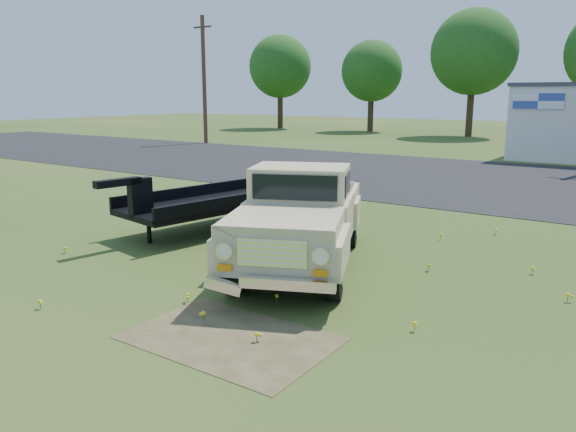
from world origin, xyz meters
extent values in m
plane|color=#2B4A17|center=(0.00, 0.00, 0.00)|extent=(140.00, 140.00, 0.00)
cube|color=black|center=(0.00, 15.00, 0.00)|extent=(90.00, 14.00, 0.02)
cube|color=#4A4027|center=(1.50, -3.00, 0.00)|extent=(3.00, 2.00, 0.01)
cube|color=#4A4027|center=(-2.00, 3.50, 0.00)|extent=(2.20, 1.60, 0.01)
cube|color=white|center=(0.50, 22.95, 3.20)|extent=(2.50, 0.08, 0.80)
cylinder|color=#482E21|center=(-22.00, 22.00, 4.50)|extent=(0.30, 0.30, 9.00)
cube|color=#482E21|center=(-22.00, 22.00, 8.20)|extent=(1.60, 0.12, 0.12)
cylinder|color=#382919|center=(-28.00, 40.00, 1.80)|extent=(0.56, 0.56, 3.60)
sphere|color=#204F16|center=(-28.00, 40.00, 6.32)|extent=(6.40, 6.40, 6.40)
cylinder|color=#382919|center=(-18.00, 41.00, 1.62)|extent=(0.56, 0.56, 3.24)
sphere|color=#204F16|center=(-18.00, 41.00, 5.69)|extent=(5.76, 5.76, 5.76)
cylinder|color=#382919|center=(-8.00, 39.50, 1.98)|extent=(0.56, 0.56, 3.96)
sphere|color=#204F16|center=(-8.00, 39.50, 6.95)|extent=(7.04, 7.04, 7.04)
camera|label=1|loc=(6.61, -8.92, 3.57)|focal=35.00mm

